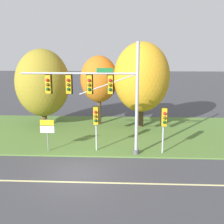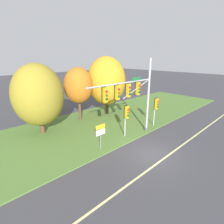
{
  "view_description": "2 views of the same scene",
  "coord_description": "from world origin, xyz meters",
  "px_view_note": "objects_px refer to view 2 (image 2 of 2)",
  "views": [
    {
      "loc": [
        2.78,
        -15.39,
        7.19
      ],
      "look_at": [
        1.83,
        4.57,
        2.72
      ],
      "focal_mm": 45.0,
      "sensor_mm": 36.0,
      "label": 1
    },
    {
      "loc": [
        -11.36,
        -7.16,
        7.82
      ],
      "look_at": [
        -1.02,
        3.67,
        3.05
      ],
      "focal_mm": 28.0,
      "sensor_mm": 36.0,
      "label": 2
    }
  ],
  "objects_px": {
    "traffic_signal_mast": "(132,94)",
    "tree_nearest_road": "(38,95)",
    "tree_behind_signpost": "(106,81)",
    "pedestrian_signal_further_along": "(127,114)",
    "tree_left_of_mast": "(78,86)",
    "route_sign_post": "(100,132)",
    "pedestrian_signal_near_kerb": "(156,106)"
  },
  "relations": [
    {
      "from": "pedestrian_signal_further_along",
      "to": "tree_nearest_road",
      "type": "xyz_separation_m",
      "value": [
        -5.66,
        6.77,
        1.66
      ]
    },
    {
      "from": "pedestrian_signal_near_kerb",
      "to": "tree_behind_signpost",
      "type": "distance_m",
      "value": 7.53
    },
    {
      "from": "pedestrian_signal_near_kerb",
      "to": "tree_behind_signpost",
      "type": "relative_size",
      "value": 0.42
    },
    {
      "from": "tree_nearest_road",
      "to": "route_sign_post",
      "type": "bearing_deg",
      "value": -72.15
    },
    {
      "from": "pedestrian_signal_further_along",
      "to": "tree_nearest_road",
      "type": "relative_size",
      "value": 0.46
    },
    {
      "from": "pedestrian_signal_further_along",
      "to": "route_sign_post",
      "type": "bearing_deg",
      "value": -177.76
    },
    {
      "from": "traffic_signal_mast",
      "to": "tree_behind_signpost",
      "type": "distance_m",
      "value": 7.92
    },
    {
      "from": "tree_nearest_road",
      "to": "tree_left_of_mast",
      "type": "height_order",
      "value": "tree_nearest_road"
    },
    {
      "from": "traffic_signal_mast",
      "to": "route_sign_post",
      "type": "bearing_deg",
      "value": 175.19
    },
    {
      "from": "route_sign_post",
      "to": "tree_behind_signpost",
      "type": "xyz_separation_m",
      "value": [
        6.93,
        6.91,
        3.04
      ]
    },
    {
      "from": "traffic_signal_mast",
      "to": "tree_left_of_mast",
      "type": "height_order",
      "value": "traffic_signal_mast"
    },
    {
      "from": "tree_behind_signpost",
      "to": "pedestrian_signal_further_along",
      "type": "bearing_deg",
      "value": -117.27
    },
    {
      "from": "pedestrian_signal_further_along",
      "to": "tree_behind_signpost",
      "type": "relative_size",
      "value": 0.42
    },
    {
      "from": "route_sign_post",
      "to": "tree_left_of_mast",
      "type": "relative_size",
      "value": 0.35
    },
    {
      "from": "pedestrian_signal_further_along",
      "to": "pedestrian_signal_near_kerb",
      "type": "bearing_deg",
      "value": -3.94
    },
    {
      "from": "route_sign_post",
      "to": "pedestrian_signal_near_kerb",
      "type": "bearing_deg",
      "value": -1.32
    },
    {
      "from": "tree_nearest_road",
      "to": "tree_left_of_mast",
      "type": "relative_size",
      "value": 1.09
    },
    {
      "from": "traffic_signal_mast",
      "to": "pedestrian_signal_near_kerb",
      "type": "bearing_deg",
      "value": 1.59
    },
    {
      "from": "tree_behind_signpost",
      "to": "traffic_signal_mast",
      "type": "bearing_deg",
      "value": -114.22
    },
    {
      "from": "pedestrian_signal_further_along",
      "to": "tree_left_of_mast",
      "type": "height_order",
      "value": "tree_left_of_mast"
    },
    {
      "from": "traffic_signal_mast",
      "to": "pedestrian_signal_further_along",
      "type": "relative_size",
      "value": 2.43
    },
    {
      "from": "traffic_signal_mast",
      "to": "pedestrian_signal_further_along",
      "type": "bearing_deg",
      "value": 118.88
    },
    {
      "from": "pedestrian_signal_near_kerb",
      "to": "tree_nearest_road",
      "type": "height_order",
      "value": "tree_nearest_road"
    },
    {
      "from": "tree_left_of_mast",
      "to": "tree_behind_signpost",
      "type": "height_order",
      "value": "tree_behind_signpost"
    },
    {
      "from": "route_sign_post",
      "to": "tree_behind_signpost",
      "type": "height_order",
      "value": "tree_behind_signpost"
    },
    {
      "from": "traffic_signal_mast",
      "to": "tree_left_of_mast",
      "type": "bearing_deg",
      "value": 95.07
    },
    {
      "from": "traffic_signal_mast",
      "to": "tree_nearest_road",
      "type": "bearing_deg",
      "value": 129.29
    },
    {
      "from": "tree_nearest_road",
      "to": "tree_left_of_mast",
      "type": "distance_m",
      "value": 5.26
    },
    {
      "from": "traffic_signal_mast",
      "to": "tree_nearest_road",
      "type": "height_order",
      "value": "traffic_signal_mast"
    },
    {
      "from": "traffic_signal_mast",
      "to": "tree_behind_signpost",
      "type": "bearing_deg",
      "value": 65.78
    },
    {
      "from": "traffic_signal_mast",
      "to": "tree_left_of_mast",
      "type": "distance_m",
      "value": 7.96
    },
    {
      "from": "tree_nearest_road",
      "to": "pedestrian_signal_near_kerb",
      "type": "bearing_deg",
      "value": -34.48
    }
  ]
}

